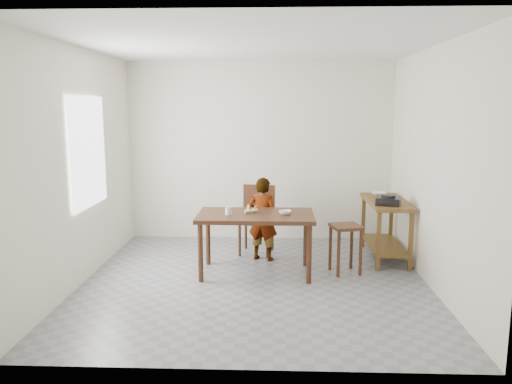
{
  "coord_description": "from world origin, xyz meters",
  "views": [
    {
      "loc": [
        0.23,
        -5.59,
        2.02
      ],
      "look_at": [
        0.0,
        0.4,
        1.0
      ],
      "focal_mm": 35.0,
      "sensor_mm": 36.0,
      "label": 1
    }
  ],
  "objects_px": {
    "dining_chair": "(256,220)",
    "stool": "(345,249)",
    "dining_table": "(256,244)",
    "child": "(263,219)",
    "prep_counter": "(385,229)"
  },
  "relations": [
    {
      "from": "dining_chair",
      "to": "prep_counter",
      "type": "bearing_deg",
      "value": 3.82
    },
    {
      "from": "dining_table",
      "to": "stool",
      "type": "distance_m",
      "value": 1.1
    },
    {
      "from": "child",
      "to": "dining_chair",
      "type": "distance_m",
      "value": 0.33
    },
    {
      "from": "dining_table",
      "to": "prep_counter",
      "type": "height_order",
      "value": "prep_counter"
    },
    {
      "from": "prep_counter",
      "to": "dining_chair",
      "type": "xyz_separation_m",
      "value": [
        -1.74,
        0.16,
        0.07
      ]
    },
    {
      "from": "dining_chair",
      "to": "stool",
      "type": "height_order",
      "value": "dining_chair"
    },
    {
      "from": "dining_table",
      "to": "dining_chair",
      "type": "bearing_deg",
      "value": 91.62
    },
    {
      "from": "dining_table",
      "to": "child",
      "type": "xyz_separation_m",
      "value": [
        0.07,
        0.57,
        0.18
      ]
    },
    {
      "from": "prep_counter",
      "to": "dining_chair",
      "type": "distance_m",
      "value": 1.75
    },
    {
      "from": "dining_chair",
      "to": "stool",
      "type": "relative_size",
      "value": 1.55
    },
    {
      "from": "stool",
      "to": "dining_table",
      "type": "bearing_deg",
      "value": -176.63
    },
    {
      "from": "dining_table",
      "to": "stool",
      "type": "relative_size",
      "value": 2.31
    },
    {
      "from": "prep_counter",
      "to": "child",
      "type": "bearing_deg",
      "value": -175.34
    },
    {
      "from": "dining_table",
      "to": "stool",
      "type": "height_order",
      "value": "dining_table"
    },
    {
      "from": "prep_counter",
      "to": "stool",
      "type": "bearing_deg",
      "value": -134.33
    }
  ]
}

